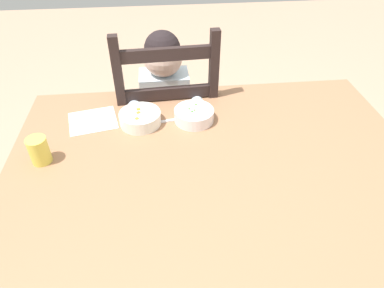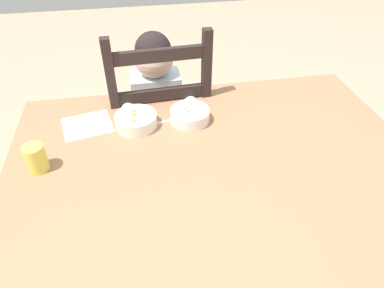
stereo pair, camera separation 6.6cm
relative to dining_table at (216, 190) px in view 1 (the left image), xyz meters
The scene contains 9 objects.
ground_plane 0.62m from the dining_table, ahead, with size 8.00×8.00×0.00m, color tan.
dining_table is the anchor object (origin of this frame).
dining_chair 0.63m from the dining_table, 103.61° to the left, with size 0.44×0.44×0.99m.
child_figure 0.60m from the dining_table, 103.92° to the left, with size 0.32×0.31×0.94m.
bowl_of_peas 0.31m from the dining_table, 98.49° to the left, with size 0.15×0.15×0.05m.
bowl_of_carrots 0.40m from the dining_table, 130.16° to the left, with size 0.15×0.15×0.05m.
spoon 0.35m from the dining_table, 121.64° to the left, with size 0.14×0.04×0.01m.
drinking_cup 0.59m from the dining_table, 168.88° to the left, with size 0.06×0.06×0.09m, color #E8D64F.
paper_napkin 0.55m from the dining_table, 142.71° to the left, with size 0.17×0.16×0.00m, color white.
Camera 1 is at (-0.16, -0.78, 1.47)m, focal length 32.20 mm.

